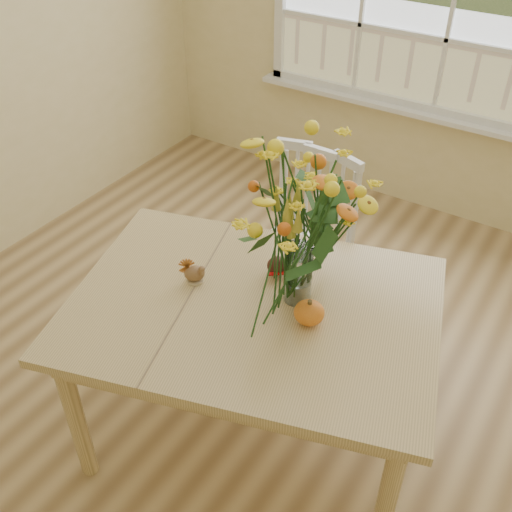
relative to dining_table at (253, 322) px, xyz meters
The scene contains 8 objects.
floor 0.66m from the dining_table, 132.10° to the right, with size 4.00×4.50×0.01m, color olive.
wall_back 2.30m from the dining_table, 91.38° to the left, with size 4.00×0.02×2.70m, color beige.
dining_table is the anchor object (origin of this frame).
windsor_chair 0.77m from the dining_table, 103.12° to the left, with size 0.46×0.44×0.97m.
flower_vase 0.48m from the dining_table, 45.13° to the left, with size 0.50×0.50×0.60m.
pumpkin 0.26m from the dining_table, ahead, with size 0.11×0.11×0.09m, color #DC5B19.
turkey_figurine 0.30m from the dining_table, behind, with size 0.10×0.10×0.10m.
dark_gourd 0.25m from the dining_table, 95.24° to the left, with size 0.12×0.08×0.07m.
Camera 1 is at (0.98, -1.35, 2.28)m, focal length 42.00 mm.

